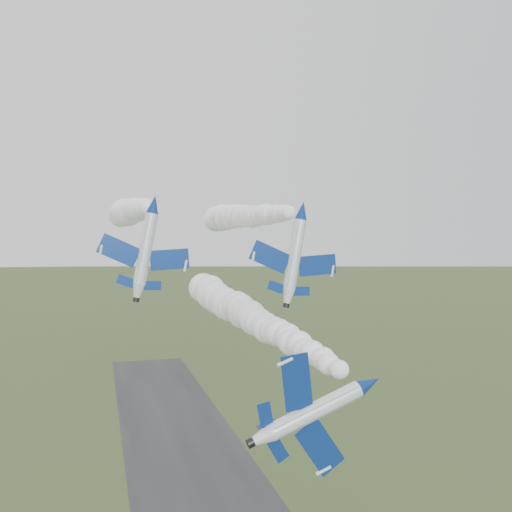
{
  "coord_description": "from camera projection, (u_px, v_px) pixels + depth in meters",
  "views": [
    {
      "loc": [
        -16.61,
        -44.56,
        41.86
      ],
      "look_at": [
        0.75,
        17.9,
        40.33
      ],
      "focal_mm": 40.0,
      "sensor_mm": 36.0,
      "label": 1
    }
  ],
  "objects": [
    {
      "name": "jet_lead",
      "position": [
        370.0,
        384.0,
        47.47
      ],
      "size": [
        4.12,
        12.46,
        9.68
      ],
      "rotation": [
        0.0,
        1.22,
        0.05
      ],
      "color": "silver"
    },
    {
      "name": "smoke_trail_jet_lead",
      "position": [
        248.0,
        315.0,
        80.44
      ],
      "size": [
        8.76,
        64.06,
        5.6
      ],
      "primitive_type": null,
      "rotation": [
        0.0,
        0.0,
        0.05
      ],
      "color": "white"
    },
    {
      "name": "jet_pair_left",
      "position": [
        154.0,
        204.0,
        62.15
      ],
      "size": [
        9.68,
        11.84,
        3.28
      ],
      "rotation": [
        0.0,
        0.18,
        0.01
      ],
      "color": "silver"
    },
    {
      "name": "smoke_trail_jet_pair_left",
      "position": [
        132.0,
        212.0,
        90.39
      ],
      "size": [
        5.8,
        53.71,
        5.11
      ],
      "primitive_type": null,
      "rotation": [
        0.0,
        0.0,
        0.01
      ],
      "color": "white"
    },
    {
      "name": "jet_pair_right",
      "position": [
        302.0,
        210.0,
        66.65
      ],
      "size": [
        10.38,
        12.62,
        3.44
      ],
      "rotation": [
        0.0,
        0.17,
        -0.04
      ],
      "color": "silver"
    },
    {
      "name": "smoke_trail_jet_pair_right",
      "position": [
        242.0,
        216.0,
        99.7
      ],
      "size": [
        7.89,
        62.27,
        5.29
      ],
      "primitive_type": null,
      "rotation": [
        0.0,
        0.0,
        -0.04
      ],
      "color": "white"
    }
  ]
}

